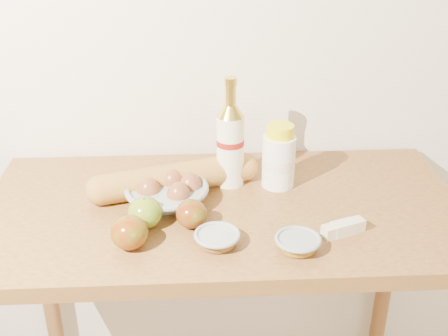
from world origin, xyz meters
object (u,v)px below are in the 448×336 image
at_px(cream_bottle, 279,158).
at_px(baguette, 175,178).
at_px(table, 223,246).
at_px(bourbon_bottle, 230,143).
at_px(egg_bowl, 168,191).

distance_m(cream_bottle, baguette, 0.27).
relative_size(table, cream_bottle, 7.01).
relative_size(bourbon_bottle, cream_bottle, 1.72).
bearing_deg(table, cream_bottle, 33.65).
height_order(egg_bowl, baguette, baguette).
distance_m(table, baguette, 0.22).
bearing_deg(egg_bowl, table, -9.91).
bearing_deg(egg_bowl, bourbon_bottle, 29.10).
distance_m(egg_bowl, baguette, 0.06).
distance_m(table, egg_bowl, 0.21).
bearing_deg(bourbon_bottle, baguette, -147.05).
height_order(bourbon_bottle, cream_bottle, bourbon_bottle).
bearing_deg(cream_bottle, bourbon_bottle, 155.43).
xyz_separation_m(table, egg_bowl, (-0.14, 0.02, 0.15)).
xyz_separation_m(cream_bottle, baguette, (-0.27, -0.02, -0.04)).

